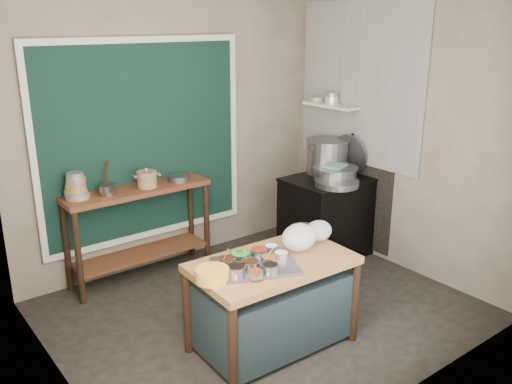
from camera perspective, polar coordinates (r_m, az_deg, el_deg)
floor at (r=5.02m, az=0.66°, el=-12.44°), size 3.50×3.00×0.02m
back_wall at (r=5.71m, az=-8.75°, el=6.30°), size 3.50×0.02×2.80m
left_wall at (r=3.70m, az=-21.20°, el=-1.07°), size 0.02×3.00×2.80m
right_wall at (r=5.71m, az=14.81°, el=5.92°), size 0.02×3.00×2.80m
curtain_panel at (r=5.53m, az=-11.69°, el=5.23°), size 2.10×0.02×1.90m
curtain_frame at (r=5.52m, az=-11.65°, el=5.22°), size 2.22×0.03×2.02m
tile_panel at (r=5.97m, az=10.79°, el=11.07°), size 0.02×1.70×1.70m
soot_patch at (r=6.27m, az=9.54°, el=0.70°), size 0.01×1.30×1.30m
wall_shelf at (r=6.13m, az=7.89°, el=9.02°), size 0.22×0.70×0.03m
prep_table at (r=4.36m, az=1.74°, el=-11.67°), size 1.27×0.76×0.75m
back_counter at (r=5.54m, az=-12.11°, el=-4.26°), size 1.45×0.40×0.95m
stove_block at (r=6.03m, az=7.56°, el=-2.68°), size 0.90×0.68×0.85m
stove_top at (r=5.89m, az=7.73°, el=1.33°), size 0.92×0.69×0.03m
condiment_tray at (r=4.07m, az=-0.10°, el=-7.78°), size 0.74×0.64×0.03m
condiment_bowls at (r=4.05m, az=-0.42°, el=-7.26°), size 0.57×0.43×0.06m
yellow_basin at (r=3.88m, az=-4.63°, el=-8.67°), size 0.31×0.31×0.09m
saucepan at (r=4.55m, az=4.92°, el=-4.35°), size 0.25×0.25×0.12m
plastic_bag_a at (r=4.34m, az=4.57°, el=-4.78°), size 0.30×0.25×0.22m
plastic_bag_b at (r=4.54m, az=6.61°, el=-4.07°), size 0.29×0.27×0.17m
bowl_stack at (r=5.18m, az=-18.41°, el=0.48°), size 0.22×0.22×0.25m
utensil_cup at (r=5.23m, az=-15.39°, el=0.26°), size 0.17×0.17×0.10m
ceramic_crock at (r=5.37m, az=-11.41°, el=1.23°), size 0.26×0.26×0.14m
wide_bowl at (r=5.54m, az=-8.14°, el=1.48°), size 0.28×0.28×0.06m
stock_pot at (r=6.03m, az=7.49°, el=3.74°), size 0.50×0.50×0.38m
pot_lid at (r=6.06m, az=9.89°, el=4.00°), size 0.14×0.46×0.45m
steamer at (r=5.76m, az=8.33°, el=1.89°), size 0.49×0.49×0.16m
green_cloth at (r=5.74m, az=8.37°, el=2.73°), size 0.28×0.25×0.02m
shallow_pan at (r=5.61m, az=8.52°, el=0.94°), size 0.54×0.54×0.06m
shelf_bowl_stack at (r=6.12m, az=7.97°, el=9.71°), size 0.16×0.16×0.13m
shelf_bowl_green at (r=6.28m, az=6.48°, el=9.68°), size 0.20×0.20×0.06m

